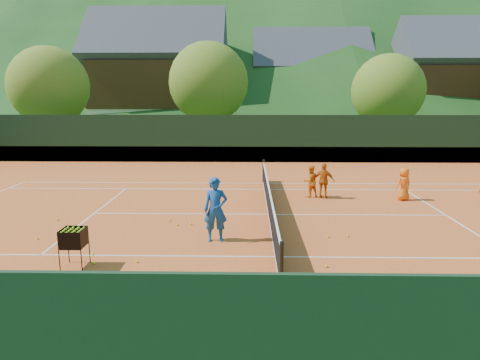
{
  "coord_description": "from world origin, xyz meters",
  "views": [
    {
      "loc": [
        -0.74,
        -15.0,
        4.35
      ],
      "look_at": [
        -1.05,
        0.0,
        1.29
      ],
      "focal_mm": 32.0,
      "sensor_mm": 36.0,
      "label": 1
    }
  ],
  "objects_px": {
    "student_a": "(310,181)",
    "chalet_right": "(453,84)",
    "student_b": "(324,181)",
    "chalet_left": "(159,80)",
    "coach": "(216,210)",
    "chalet_mid": "(309,87)",
    "student_c": "(404,184)",
    "tennis_net": "(269,201)",
    "ball_hopper": "(73,239)"
  },
  "relations": [
    {
      "from": "student_a",
      "to": "chalet_right",
      "type": "bearing_deg",
      "value": -146.72
    },
    {
      "from": "student_b",
      "to": "chalet_right",
      "type": "bearing_deg",
      "value": -101.82
    },
    {
      "from": "student_a",
      "to": "student_b",
      "type": "distance_m",
      "value": 0.58
    },
    {
      "from": "student_b",
      "to": "chalet_left",
      "type": "xyz_separation_m",
      "value": [
        -12.4,
        27.51,
        4.88
      ]
    },
    {
      "from": "coach",
      "to": "chalet_mid",
      "type": "xyz_separation_m",
      "value": [
        7.71,
        36.85,
        4.01
      ]
    },
    {
      "from": "student_b",
      "to": "chalet_mid",
      "type": "relative_size",
      "value": 0.12
    },
    {
      "from": "student_a",
      "to": "student_c",
      "type": "bearing_deg",
      "value": 149.6
    },
    {
      "from": "tennis_net",
      "to": "ball_hopper",
      "type": "height_order",
      "value": "tennis_net"
    },
    {
      "from": "tennis_net",
      "to": "chalet_right",
      "type": "distance_m",
      "value": 36.37
    },
    {
      "from": "student_b",
      "to": "ball_hopper",
      "type": "relative_size",
      "value": 1.49
    },
    {
      "from": "chalet_left",
      "to": "chalet_right",
      "type": "height_order",
      "value": "chalet_left"
    },
    {
      "from": "chalet_left",
      "to": "chalet_right",
      "type": "relative_size",
      "value": 1.16
    },
    {
      "from": "student_a",
      "to": "student_b",
      "type": "xyz_separation_m",
      "value": [
        0.53,
        -0.23,
        0.07
      ]
    },
    {
      "from": "coach",
      "to": "ball_hopper",
      "type": "distance_m",
      "value": 3.98
    },
    {
      "from": "student_a",
      "to": "chalet_mid",
      "type": "bearing_deg",
      "value": -120.64
    },
    {
      "from": "chalet_mid",
      "to": "chalet_right",
      "type": "relative_size",
      "value": 1.06
    },
    {
      "from": "chalet_mid",
      "to": "student_b",
      "type": "bearing_deg",
      "value": -96.52
    },
    {
      "from": "student_a",
      "to": "tennis_net",
      "type": "xyz_separation_m",
      "value": [
        -1.87,
        -2.72,
        -0.18
      ]
    },
    {
      "from": "coach",
      "to": "student_b",
      "type": "height_order",
      "value": "coach"
    },
    {
      "from": "student_c",
      "to": "student_a",
      "type": "bearing_deg",
      "value": -29.06
    },
    {
      "from": "student_c",
      "to": "ball_hopper",
      "type": "bearing_deg",
      "value": 11.76
    },
    {
      "from": "coach",
      "to": "student_a",
      "type": "xyz_separation_m",
      "value": [
        3.58,
        5.58,
        -0.28
      ]
    },
    {
      "from": "coach",
      "to": "student_a",
      "type": "distance_m",
      "value": 6.63
    },
    {
      "from": "tennis_net",
      "to": "ball_hopper",
      "type": "distance_m",
      "value": 7.09
    },
    {
      "from": "coach",
      "to": "chalet_mid",
      "type": "height_order",
      "value": "chalet_mid"
    },
    {
      "from": "student_c",
      "to": "chalet_left",
      "type": "distance_m",
      "value": 32.23
    },
    {
      "from": "coach",
      "to": "chalet_left",
      "type": "height_order",
      "value": "chalet_left"
    },
    {
      "from": "student_b",
      "to": "tennis_net",
      "type": "bearing_deg",
      "value": 66.87
    },
    {
      "from": "ball_hopper",
      "to": "chalet_mid",
      "type": "bearing_deg",
      "value": 74.02
    },
    {
      "from": "student_b",
      "to": "tennis_net",
      "type": "distance_m",
      "value": 3.46
    },
    {
      "from": "student_b",
      "to": "student_c",
      "type": "height_order",
      "value": "student_b"
    },
    {
      "from": "tennis_net",
      "to": "chalet_mid",
      "type": "xyz_separation_m",
      "value": [
        6.0,
        34.0,
        4.47
      ]
    },
    {
      "from": "student_b",
      "to": "chalet_left",
      "type": "height_order",
      "value": "chalet_left"
    },
    {
      "from": "coach",
      "to": "chalet_right",
      "type": "bearing_deg",
      "value": 50.53
    },
    {
      "from": "coach",
      "to": "chalet_left",
      "type": "relative_size",
      "value": 0.14
    },
    {
      "from": "student_b",
      "to": "chalet_left",
      "type": "distance_m",
      "value": 30.57
    },
    {
      "from": "chalet_left",
      "to": "chalet_right",
      "type": "distance_m",
      "value": 30.0
    },
    {
      "from": "chalet_right",
      "to": "student_b",
      "type": "bearing_deg",
      "value": -122.61
    },
    {
      "from": "student_b",
      "to": "chalet_mid",
      "type": "distance_m",
      "value": 32.0
    },
    {
      "from": "chalet_mid",
      "to": "chalet_left",
      "type": "bearing_deg",
      "value": -165.96
    },
    {
      "from": "student_a",
      "to": "chalet_left",
      "type": "relative_size",
      "value": 0.1
    },
    {
      "from": "student_a",
      "to": "ball_hopper",
      "type": "relative_size",
      "value": 1.35
    },
    {
      "from": "student_a",
      "to": "chalet_mid",
      "type": "relative_size",
      "value": 0.11
    },
    {
      "from": "tennis_net",
      "to": "student_c",
      "type": "bearing_deg",
      "value": 21.75
    },
    {
      "from": "ball_hopper",
      "to": "chalet_right",
      "type": "xyz_separation_m",
      "value": [
        25.13,
        34.89,
        4.49
      ]
    },
    {
      "from": "student_b",
      "to": "student_c",
      "type": "xyz_separation_m",
      "value": [
        3.22,
        -0.25,
        -0.07
      ]
    },
    {
      "from": "ball_hopper",
      "to": "chalet_right",
      "type": "distance_m",
      "value": 43.23
    },
    {
      "from": "tennis_net",
      "to": "chalet_mid",
      "type": "distance_m",
      "value": 34.81
    },
    {
      "from": "student_c",
      "to": "tennis_net",
      "type": "xyz_separation_m",
      "value": [
        -5.62,
        -2.24,
        -0.17
      ]
    },
    {
      "from": "coach",
      "to": "tennis_net",
      "type": "xyz_separation_m",
      "value": [
        1.71,
        2.85,
        -0.46
      ]
    }
  ]
}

